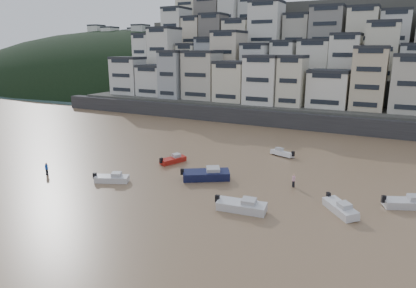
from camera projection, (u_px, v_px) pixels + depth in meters
The scene contains 13 objects.
sea_strip at pixel (121, 81), 202.07m from camera, with size 340.00×340.00×0.00m, color #4C666D.
harbor_wall at pixel (313, 122), 79.60m from camera, with size 140.00×3.00×3.50m, color #38383A.
hillside at pixel (361, 63), 108.99m from camera, with size 141.04×66.00×50.00m.
headland at pixel (131, 83), 186.81m from camera, with size 216.00×135.00×53.33m.
boat_d at pixel (407, 202), 40.67m from camera, with size 5.43×1.78×1.48m, color silver, non-canonical shape.
boat_f at pixel (173, 159), 56.77m from camera, with size 4.63×1.52×1.26m, color #B11E15, non-canonical shape.
boat_j at pixel (112, 177), 48.53m from camera, with size 4.80×1.57×1.31m, color silver, non-canonical shape.
boat_a at pixel (242, 205), 39.76m from camera, with size 5.85×1.91×1.59m, color silver, non-canonical shape.
boat_b at pixel (340, 207), 39.40m from camera, with size 5.34×1.75×1.46m, color silver, non-canonical shape.
boat_c at pixel (206, 173), 49.29m from camera, with size 6.77×2.21×1.85m, color #14193F, non-canonical shape.
boat_h at pixel (282, 152), 60.47m from camera, with size 4.37×1.43×1.19m, color white, non-canonical shape.
person_blue at pixel (47, 169), 51.27m from camera, with size 0.44×0.44×1.74m, color #1847B7, non-canonical shape.
person_pink at pixel (294, 181), 46.78m from camera, with size 0.44×0.44×1.74m, color #DE9DB2, non-canonical shape.
Camera 1 is at (25.75, -14.91, 17.04)m, focal length 32.00 mm.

